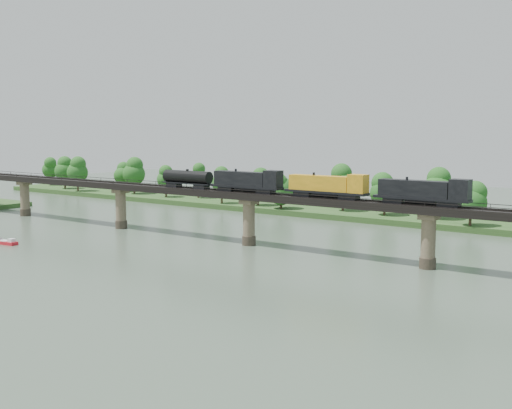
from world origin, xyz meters
The scene contains 7 objects.
ground centered at (0.00, 0.00, 0.00)m, with size 400.00×400.00×0.00m, color #3B4B3C.
far_bank centered at (0.00, 85.00, 0.80)m, with size 300.00×24.00×1.60m, color #27481C.
bridge centered at (0.00, 30.00, 5.46)m, with size 236.00×30.00×11.50m.
bridge_superstructure centered at (0.00, 30.00, 11.79)m, with size 220.00×4.90×0.75m.
far_treeline centered at (-8.21, 80.52, 8.83)m, with size 289.06×17.54×13.60m.
freight_train centered at (12.48, 30.00, 13.86)m, with size 71.81×2.80×4.94m.
motorboat centered at (-43.25, -0.09, 0.48)m, with size 5.18×2.41×1.40m.
Camera 1 is at (80.81, -80.55, 25.36)m, focal length 45.00 mm.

